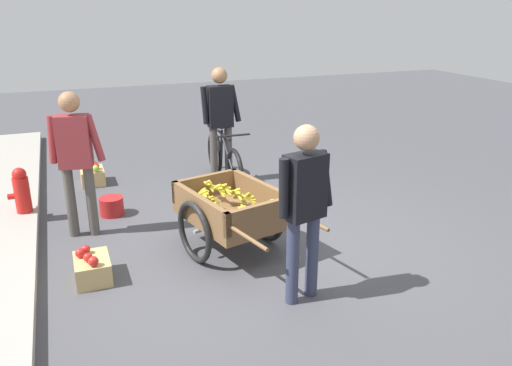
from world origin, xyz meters
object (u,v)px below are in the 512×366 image
Objects in this scene: vendor_person at (304,200)px; plastic_bucket at (112,206)px; apple_crate at (93,175)px; fire_hydrant at (22,195)px; cyclist_person at (220,115)px; bicycle at (224,161)px; mixed_fruit_crate at (92,268)px; fruit_cart at (231,211)px; bystander_person at (75,152)px.

plastic_bucket is at bearing 27.78° from vendor_person.
vendor_person reaches higher than apple_crate.
fire_hydrant is 2.29× the size of plastic_bucket.
cyclist_person is 5.63× the size of plastic_bucket.
vendor_person is at bearing -152.22° from plastic_bucket.
bicycle is (3.11, -0.30, -0.58)m from vendor_person.
mixed_fruit_crate is (-1.73, -0.64, -0.21)m from fire_hydrant.
apple_crate is (0.57, 1.77, -0.87)m from cyclist_person.
apple_crate is at bearing -4.61° from mixed_fruit_crate.
mixed_fruit_crate is at bearing 136.60° from bicycle.
plastic_bucket is 0.66× the size of apple_crate.
fire_hydrant is (2.73, 2.33, -0.60)m from vendor_person.
plastic_bucket is (-0.71, 1.65, -0.88)m from cyclist_person.
fruit_cart is 1.08× the size of cyclist_person.
bystander_person reaches higher than fire_hydrant.
fruit_cart is 1.07× the size of bicycle.
fruit_cart is 1.25m from vendor_person.
cyclist_person is 2.05m from apple_crate.
bicycle reaches higher than apple_crate.
bicycle reaches higher than mixed_fruit_crate.
plastic_bucket is 1.29m from apple_crate.
fire_hydrant is (1.62, 2.06, -0.11)m from fruit_cart.
bicycle reaches higher than fruit_cart.
fruit_cart is 1.82m from plastic_bucket.
cyclist_person is 2.46× the size of fire_hydrant.
bystander_person reaches higher than plastic_bucket.
mixed_fruit_crate is 1.36m from bystander_person.
apple_crate is (3.84, 1.47, -0.81)m from vendor_person.
fruit_cart reaches higher than mixed_fruit_crate.
fruit_cart is 2.29m from cyclist_person.
cyclist_person is 2.77m from fire_hydrant.
cyclist_person is (3.27, -0.30, 0.05)m from vendor_person.
bicycle reaches higher than plastic_bucket.
cyclist_person is (2.15, -0.58, 0.55)m from fruit_cart.
fire_hydrant is 1.85m from mixed_fruit_crate.
vendor_person is (-1.12, -0.27, 0.49)m from fruit_cart.
bicycle is at bearing -71.15° from plastic_bucket.
fruit_cart is 1.46m from mixed_fruit_crate.
apple_crate is 2.84m from mixed_fruit_crate.
fruit_cart is at bearing 13.67° from vendor_person.
bicycle is at bearing -5.51° from vendor_person.
mixed_fruit_crate is (-2.11, 1.99, -0.23)m from bicycle.
fire_hydrant is at bearing 40.48° from vendor_person.
fire_hydrant is (-0.53, 2.64, -0.66)m from cyclist_person.
vendor_person reaches higher than bicycle.
apple_crate is 1.00× the size of mixed_fruit_crate.
vendor_person is 3.28m from cyclist_person.
bystander_person reaches higher than fruit_cart.
vendor_person is 3.00m from plastic_bucket.
fire_hydrant reaches higher than mixed_fruit_crate.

